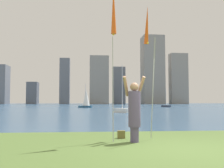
# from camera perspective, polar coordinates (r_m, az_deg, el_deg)

# --- Properties ---
(ground) EXTENTS (120.00, 138.00, 0.12)m
(ground) POSITION_cam_1_polar(r_m,az_deg,el_deg) (57.88, -2.87, -4.78)
(ground) COLOR #4C662D
(person) EXTENTS (0.72, 0.53, 1.97)m
(person) POSITION_cam_1_polar(r_m,az_deg,el_deg) (8.19, 4.69, -5.29)
(person) COLOR #594C72
(person) RESTS_ON ground
(kite_flag_left) EXTENTS (0.16, 0.44, 4.76)m
(kite_flag_left) POSITION_cam_1_polar(r_m,az_deg,el_deg) (8.53, 0.33, 14.65)
(kite_flag_left) COLOR #B2B2B7
(kite_flag_left) RESTS_ON ground
(kite_flag_right) EXTENTS (0.16, 1.32, 4.41)m
(kite_flag_right) POSITION_cam_1_polar(r_m,az_deg,el_deg) (9.55, 7.36, 11.42)
(kite_flag_right) COLOR #B2B2B7
(kite_flag_right) RESTS_ON ground
(bag) EXTENTS (0.24, 0.13, 0.25)m
(bag) POSITION_cam_1_polar(r_m,az_deg,el_deg) (9.04, 1.94, -10.50)
(bag) COLOR olive
(bag) RESTS_ON ground
(sailboat_3) EXTENTS (1.65, 1.82, 3.47)m
(sailboat_3) POSITION_cam_1_polar(r_m,az_deg,el_deg) (53.70, 11.21, -4.51)
(sailboat_3) COLOR #333D51
(sailboat_3) RESTS_ON ground
(sailboat_6) EXTENTS (1.69, 1.85, 4.91)m
(sailboat_6) POSITION_cam_1_polar(r_m,az_deg,el_deg) (28.06, 2.16, -5.42)
(sailboat_6) COLOR white
(sailboat_6) RESTS_ON ground
(sailboat_8) EXTENTS (2.47, 1.37, 4.24)m
(sailboat_8) POSITION_cam_1_polar(r_m,az_deg,el_deg) (48.72, -5.43, -3.06)
(sailboat_8) COLOR #2D6084
(sailboat_8) RESTS_ON ground
(skyline_tower_0) EXTENTS (3.41, 6.89, 14.61)m
(skyline_tower_0) POSITION_cam_1_polar(r_m,az_deg,el_deg) (110.75, -21.80, -0.12)
(skyline_tower_0) COLOR slate
(skyline_tower_0) RESTS_ON ground
(skyline_tower_1) EXTENTS (3.85, 5.27, 8.29)m
(skyline_tower_1) POSITION_cam_1_polar(r_m,az_deg,el_deg) (107.89, -16.23, -1.83)
(skyline_tower_1) COLOR #565B66
(skyline_tower_1) RESTS_ON ground
(skyline_tower_2) EXTENTS (3.79, 3.77, 17.54)m
(skyline_tower_2) POSITION_cam_1_polar(r_m,az_deg,el_deg) (106.50, -9.84, 0.60)
(skyline_tower_2) COLOR slate
(skyline_tower_2) RESTS_ON ground
(skyline_tower_3) EXTENTS (6.95, 7.51, 17.82)m
(skyline_tower_3) POSITION_cam_1_polar(r_m,az_deg,el_deg) (102.89, -2.74, 0.77)
(skyline_tower_3) COLOR gray
(skyline_tower_3) RESTS_ON ground
(skyline_tower_4) EXTENTS (4.85, 3.88, 14.54)m
(skyline_tower_4) POSITION_cam_1_polar(r_m,az_deg,el_deg) (107.95, 1.43, -0.31)
(skyline_tower_4) COLOR slate
(skyline_tower_4) RESTS_ON ground
(skyline_tower_5) EXTENTS (7.99, 7.69, 26.03)m
(skyline_tower_5) POSITION_cam_1_polar(r_m,az_deg,el_deg) (106.43, 8.45, 2.88)
(skyline_tower_5) COLOR gray
(skyline_tower_5) RESTS_ON ground
(skyline_tower_6) EXTENTS (6.65, 4.00, 19.43)m
(skyline_tower_6) POSITION_cam_1_polar(r_m,az_deg,el_deg) (108.50, 13.69, 1.07)
(skyline_tower_6) COLOR gray
(skyline_tower_6) RESTS_ON ground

